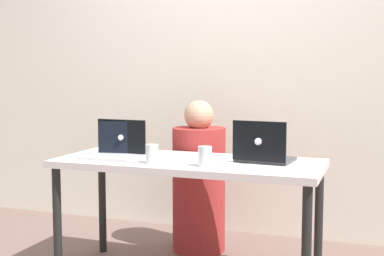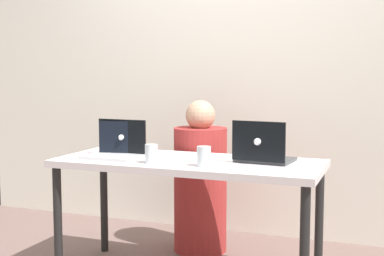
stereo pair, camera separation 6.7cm
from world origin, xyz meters
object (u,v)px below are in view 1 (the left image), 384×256
object	(u,v)px
water_glass_right	(205,158)
laptop_back_left	(125,147)
laptop_front_left	(115,150)
laptop_back_right	(263,153)
person_at_center	(199,184)
water_glass_left	(152,155)

from	to	relation	value
water_glass_right	laptop_back_left	bearing A→B (deg)	158.01
laptop_front_left	laptop_back_right	distance (m)	0.87
laptop_back_left	laptop_back_right	xyz separation A→B (m)	(0.87, -0.00, 0.01)
laptop_front_left	water_glass_right	xyz separation A→B (m)	(0.60, -0.11, -0.00)
person_at_center	laptop_back_right	distance (m)	0.76
person_at_center	laptop_back_right	bearing A→B (deg)	122.98
water_glass_left	laptop_back_left	bearing A→B (deg)	139.73
laptop_back_left	water_glass_left	world-z (taller)	laptop_back_left
laptop_back_right	water_glass_left	size ratio (longest dim) A/B	3.09
person_at_center	water_glass_left	xyz separation A→B (m)	(-0.04, -0.70, 0.30)
laptop_front_left	laptop_back_right	xyz separation A→B (m)	(0.86, 0.13, 0.00)
person_at_center	laptop_front_left	world-z (taller)	person_at_center
person_at_center	water_glass_left	distance (m)	0.76
laptop_front_left	water_glass_right	world-z (taller)	laptop_front_left
laptop_back_right	laptop_back_left	bearing A→B (deg)	5.64
laptop_back_left	laptop_back_right	bearing A→B (deg)	169.74
laptop_back_left	laptop_back_right	distance (m)	0.87
person_at_center	laptop_back_right	world-z (taller)	person_at_center
water_glass_right	water_glass_left	size ratio (longest dim) A/B	1.03
laptop_back_left	water_glass_right	distance (m)	0.65
person_at_center	laptop_back_left	size ratio (longest dim) A/B	3.24
water_glass_left	laptop_front_left	bearing A→B (deg)	158.57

